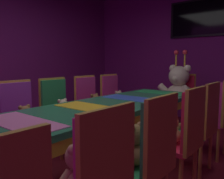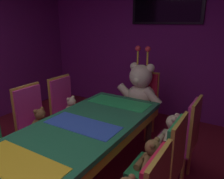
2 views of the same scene
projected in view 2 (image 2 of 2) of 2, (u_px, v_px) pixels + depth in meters
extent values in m
cube|color=#721E72|center=(166.00, 41.00, 4.05)|extent=(5.20, 0.12, 2.80)
cube|color=#26724C|center=(18.00, 167.00, 1.63)|extent=(0.90, 3.51, 0.05)
cube|color=gold|center=(19.00, 176.00, 1.65)|extent=(0.88, 3.44, 0.10)
cylinder|color=#4C3826|center=(149.00, 135.00, 2.84)|extent=(0.07, 0.07, 0.69)
cylinder|color=#4C3826|center=(99.00, 122.00, 3.22)|extent=(0.07, 0.07, 0.69)
cube|color=yellow|center=(18.00, 164.00, 1.62)|extent=(0.77, 0.32, 0.01)
cube|color=blue|center=(82.00, 125.00, 2.23)|extent=(0.77, 0.32, 0.01)
cube|color=green|center=(119.00, 103.00, 2.84)|extent=(0.77, 0.32, 0.01)
cylinder|color=gold|center=(21.00, 169.00, 2.41)|extent=(0.04, 0.04, 0.42)
cylinder|color=gold|center=(3.00, 160.00, 2.57)|extent=(0.04, 0.04, 0.42)
cylinder|color=beige|center=(3.00, 141.00, 2.31)|extent=(0.05, 0.12, 0.11)
cylinder|color=beige|center=(4.00, 150.00, 2.26)|extent=(0.06, 0.12, 0.06)
cube|color=#CC338C|center=(41.00, 130.00, 2.78)|extent=(0.40, 0.40, 0.04)
cube|color=#CC338C|center=(29.00, 107.00, 2.80)|extent=(0.05, 0.38, 0.50)
cube|color=gold|center=(27.00, 106.00, 2.81)|extent=(0.03, 0.41, 0.55)
cylinder|color=gold|center=(60.00, 144.00, 2.90)|extent=(0.04, 0.04, 0.42)
cylinder|color=gold|center=(41.00, 156.00, 2.64)|extent=(0.04, 0.04, 0.42)
cylinder|color=gold|center=(43.00, 137.00, 3.06)|extent=(0.04, 0.04, 0.42)
cylinder|color=gold|center=(23.00, 148.00, 2.80)|extent=(0.04, 0.04, 0.42)
ellipsoid|color=brown|center=(40.00, 123.00, 2.76)|extent=(0.17, 0.17, 0.13)
sphere|color=brown|center=(40.00, 114.00, 2.72)|extent=(0.13, 0.13, 0.13)
sphere|color=#99663C|center=(43.00, 116.00, 2.70)|extent=(0.05, 0.05, 0.05)
sphere|color=brown|center=(42.00, 109.00, 2.75)|extent=(0.05, 0.05, 0.05)
sphere|color=brown|center=(35.00, 111.00, 2.67)|extent=(0.05, 0.05, 0.05)
cylinder|color=brown|center=(47.00, 120.00, 2.80)|extent=(0.05, 0.12, 0.11)
cylinder|color=brown|center=(36.00, 125.00, 2.67)|extent=(0.05, 0.12, 0.11)
cylinder|color=brown|center=(49.00, 127.00, 2.75)|extent=(0.06, 0.12, 0.06)
cylinder|color=brown|center=(44.00, 130.00, 2.68)|extent=(0.06, 0.12, 0.06)
cube|color=#CC338C|center=(72.00, 115.00, 3.22)|extent=(0.40, 0.40, 0.04)
cube|color=#CC338C|center=(61.00, 95.00, 3.23)|extent=(0.05, 0.38, 0.50)
cube|color=gold|center=(60.00, 95.00, 3.24)|extent=(0.03, 0.41, 0.55)
cylinder|color=gold|center=(88.00, 128.00, 3.34)|extent=(0.04, 0.04, 0.42)
cylinder|color=gold|center=(74.00, 137.00, 3.07)|extent=(0.04, 0.04, 0.42)
cylinder|color=gold|center=(71.00, 123.00, 3.49)|extent=(0.04, 0.04, 0.42)
cylinder|color=gold|center=(57.00, 131.00, 3.23)|extent=(0.04, 0.04, 0.42)
ellipsoid|color=beige|center=(71.00, 109.00, 3.19)|extent=(0.16, 0.16, 0.13)
sphere|color=beige|center=(72.00, 102.00, 3.15)|extent=(0.13, 0.13, 0.13)
sphere|color=#FDDCAD|center=(74.00, 103.00, 3.13)|extent=(0.05, 0.05, 0.05)
sphere|color=beige|center=(73.00, 97.00, 3.18)|extent=(0.05, 0.05, 0.05)
sphere|color=beige|center=(68.00, 99.00, 3.10)|extent=(0.05, 0.05, 0.05)
cylinder|color=beige|center=(77.00, 107.00, 3.24)|extent=(0.05, 0.11, 0.11)
cylinder|color=beige|center=(69.00, 111.00, 3.10)|extent=(0.05, 0.11, 0.11)
cylinder|color=beige|center=(79.00, 113.00, 3.19)|extent=(0.06, 0.12, 0.06)
cylinder|color=beige|center=(75.00, 115.00, 3.12)|extent=(0.06, 0.12, 0.06)
sphere|color=#9E7247|center=(132.00, 177.00, 1.54)|extent=(0.05, 0.05, 0.05)
cube|color=#268C4C|center=(153.00, 170.00, 2.03)|extent=(0.40, 0.40, 0.04)
cube|color=#268C4C|center=(175.00, 150.00, 1.86)|extent=(0.05, 0.38, 0.50)
cube|color=gold|center=(178.00, 150.00, 1.85)|extent=(0.03, 0.41, 0.55)
cylinder|color=gold|center=(143.00, 176.00, 2.30)|extent=(0.04, 0.04, 0.42)
ellipsoid|color=olive|center=(154.00, 161.00, 2.00)|extent=(0.18, 0.18, 0.14)
sphere|color=olive|center=(153.00, 148.00, 1.97)|extent=(0.14, 0.14, 0.14)
sphere|color=#AE7747|center=(148.00, 147.00, 2.00)|extent=(0.05, 0.05, 0.05)
sphere|color=olive|center=(153.00, 145.00, 1.90)|extent=(0.05, 0.05, 0.05)
sphere|color=olive|center=(157.00, 140.00, 1.99)|extent=(0.05, 0.05, 0.05)
cylinder|color=olive|center=(146.00, 163.00, 1.94)|extent=(0.05, 0.13, 0.12)
cylinder|color=olive|center=(154.00, 153.00, 2.08)|extent=(0.05, 0.13, 0.12)
cylinder|color=olive|center=(139.00, 164.00, 2.03)|extent=(0.06, 0.13, 0.06)
cylinder|color=olive|center=(144.00, 159.00, 2.11)|extent=(0.06, 0.13, 0.06)
cube|color=#CC338C|center=(173.00, 143.00, 2.47)|extent=(0.40, 0.40, 0.04)
cube|color=#CC338C|center=(193.00, 125.00, 2.30)|extent=(0.05, 0.38, 0.50)
cube|color=gold|center=(195.00, 125.00, 2.29)|extent=(0.03, 0.41, 0.55)
cylinder|color=gold|center=(189.00, 159.00, 2.59)|extent=(0.04, 0.04, 0.42)
cylinder|color=gold|center=(182.00, 174.00, 2.33)|extent=(0.04, 0.04, 0.42)
cylinder|color=gold|center=(163.00, 151.00, 2.75)|extent=(0.04, 0.04, 0.42)
cylinder|color=gold|center=(153.00, 164.00, 2.49)|extent=(0.04, 0.04, 0.42)
ellipsoid|color=beige|center=(174.00, 135.00, 2.44)|extent=(0.20, 0.20, 0.16)
sphere|color=beige|center=(174.00, 122.00, 2.41)|extent=(0.16, 0.16, 0.16)
sphere|color=#FDDCAD|center=(169.00, 122.00, 2.44)|extent=(0.06, 0.06, 0.06)
sphere|color=beige|center=(174.00, 120.00, 2.33)|extent=(0.06, 0.06, 0.06)
sphere|color=beige|center=(177.00, 116.00, 2.43)|extent=(0.06, 0.06, 0.06)
cylinder|color=beige|center=(168.00, 136.00, 2.37)|extent=(0.06, 0.14, 0.13)
cylinder|color=beige|center=(173.00, 129.00, 2.54)|extent=(0.06, 0.14, 0.13)
cylinder|color=beige|center=(161.00, 138.00, 2.48)|extent=(0.07, 0.15, 0.07)
cylinder|color=beige|center=(164.00, 134.00, 2.56)|extent=(0.07, 0.15, 0.07)
cube|color=red|center=(141.00, 108.00, 3.49)|extent=(0.40, 0.40, 0.04)
cube|color=red|center=(146.00, 89.00, 3.56)|extent=(0.38, 0.05, 0.50)
cube|color=gold|center=(146.00, 88.00, 3.58)|extent=(0.41, 0.03, 0.55)
cylinder|color=gold|center=(153.00, 120.00, 3.61)|extent=(0.04, 0.04, 0.42)
cylinder|color=gold|center=(145.00, 128.00, 3.35)|extent=(0.04, 0.04, 0.42)
cylinder|color=gold|center=(135.00, 116.00, 3.77)|extent=(0.04, 0.04, 0.42)
cylinder|color=gold|center=(126.00, 123.00, 3.50)|extent=(0.04, 0.04, 0.42)
ellipsoid|color=beige|center=(141.00, 95.00, 3.43)|extent=(0.43, 0.43, 0.34)
sphere|color=beige|center=(141.00, 76.00, 3.31)|extent=(0.34, 0.34, 0.34)
sphere|color=#FFF2C8|center=(137.00, 80.00, 3.22)|extent=(0.13, 0.13, 0.13)
sphere|color=beige|center=(150.00, 68.00, 3.24)|extent=(0.13, 0.13, 0.13)
sphere|color=beige|center=(134.00, 66.00, 3.37)|extent=(0.13, 0.13, 0.13)
cylinder|color=beige|center=(152.00, 97.00, 3.24)|extent=(0.30, 0.12, 0.28)
cylinder|color=beige|center=(126.00, 92.00, 3.45)|extent=(0.30, 0.12, 0.28)
cylinder|color=beige|center=(140.00, 109.00, 3.18)|extent=(0.32, 0.15, 0.15)
cylinder|color=beige|center=(126.00, 107.00, 3.29)|extent=(0.32, 0.15, 0.15)
cylinder|color=gold|center=(148.00, 57.00, 3.22)|extent=(0.03, 0.03, 0.23)
sphere|color=#E5333F|center=(148.00, 49.00, 3.19)|extent=(0.08, 0.08, 0.08)
cylinder|color=gold|center=(138.00, 56.00, 3.29)|extent=(0.03, 0.03, 0.23)
sphere|color=#E5333F|center=(138.00, 48.00, 3.26)|extent=(0.08, 0.08, 0.08)
cube|color=black|center=(167.00, 2.00, 3.78)|extent=(1.25, 0.05, 0.73)
cube|color=black|center=(166.00, 2.00, 3.76)|extent=(1.15, 0.01, 0.65)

